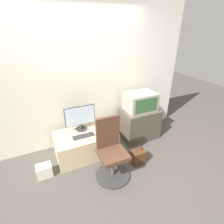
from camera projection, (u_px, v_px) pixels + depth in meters
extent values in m
plane|color=#4C4742|center=(109.00, 185.00, 2.65)|extent=(12.00, 12.00, 0.00)
cube|color=silver|center=(79.00, 79.00, 3.14)|extent=(4.40, 0.05, 2.60)
cube|color=#CCB289|center=(86.00, 144.00, 3.21)|extent=(1.08, 0.64, 0.44)
cube|color=#4C4238|center=(139.00, 123.00, 3.68)|extent=(0.75, 0.53, 0.63)
cylinder|color=#2D2D2D|center=(81.00, 129.00, 3.22)|extent=(0.21, 0.21, 0.02)
cylinder|color=#2D2D2D|center=(81.00, 126.00, 3.20)|extent=(0.08, 0.08, 0.09)
cube|color=#2D2D2D|center=(80.00, 116.00, 3.11)|extent=(0.55, 0.01, 0.37)
cube|color=silver|center=(80.00, 116.00, 3.10)|extent=(0.52, 0.02, 0.34)
cube|color=#2D2D2D|center=(84.00, 136.00, 3.02)|extent=(0.37, 0.12, 0.01)
ellipsoid|color=#4C4C51|center=(97.00, 132.00, 3.13)|extent=(0.05, 0.03, 0.03)
cube|color=gray|center=(140.00, 102.00, 3.46)|extent=(0.60, 0.43, 0.36)
cube|color=#335B33|center=(146.00, 106.00, 3.29)|extent=(0.49, 0.01, 0.28)
cylinder|color=#333333|center=(113.00, 175.00, 2.81)|extent=(0.55, 0.55, 0.03)
cylinder|color=#4C4C51|center=(113.00, 165.00, 2.72)|extent=(0.05, 0.05, 0.37)
cube|color=#513323|center=(113.00, 154.00, 2.62)|extent=(0.41, 0.41, 0.07)
cube|color=#513323|center=(108.00, 132.00, 2.64)|extent=(0.37, 0.05, 0.52)
cube|color=beige|center=(44.00, 171.00, 2.77)|extent=(0.24, 0.17, 0.21)
cube|color=#4C2D19|center=(138.00, 156.00, 3.04)|extent=(0.24, 0.17, 0.25)
torus|color=#4C2D19|center=(139.00, 150.00, 2.97)|extent=(0.15, 0.01, 0.15)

